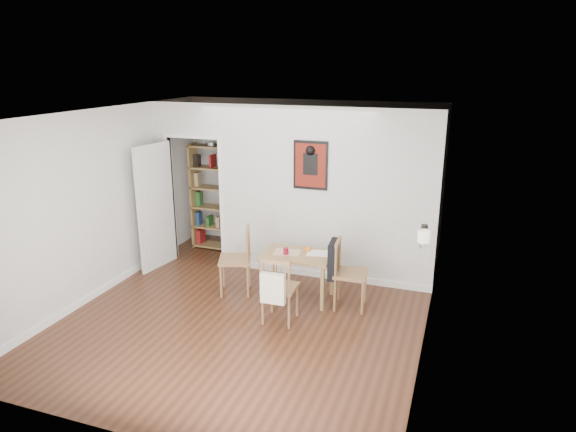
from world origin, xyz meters
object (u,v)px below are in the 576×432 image
at_px(chair_front, 280,288).
at_px(bookshelf, 214,198).
at_px(ceramic_jar_a, 423,234).
at_px(ceramic_jar_b, 424,229).
at_px(orange_fruit, 308,249).
at_px(fireplace, 421,282).
at_px(notebook, 318,253).
at_px(red_glass, 286,251).
at_px(chair_right, 349,273).
at_px(dining_table, 297,259).
at_px(chair_left, 235,260).
at_px(mantel_lamp, 424,238).

bearing_deg(chair_front, bookshelf, 132.94).
bearing_deg(ceramic_jar_a, ceramic_jar_b, 91.46).
bearing_deg(orange_fruit, bookshelf, 147.69).
height_order(fireplace, notebook, fireplace).
height_order(bookshelf, red_glass, bookshelf).
height_order(chair_front, red_glass, chair_front).
xyz_separation_m(chair_right, fireplace, (0.96, -0.28, 0.12)).
bearing_deg(dining_table, ceramic_jar_b, -0.81).
bearing_deg(orange_fruit, red_glass, -142.90).
distance_m(dining_table, fireplace, 1.72).
height_order(red_glass, ceramic_jar_a, ceramic_jar_a).
distance_m(chair_left, bookshelf, 1.99).
distance_m(red_glass, mantel_lamp, 2.00).
relative_size(bookshelf, red_glass, 19.70).
xyz_separation_m(fireplace, notebook, (-1.43, 0.40, 0.06)).
bearing_deg(chair_right, red_glass, -176.42).
distance_m(chair_front, ceramic_jar_b, 1.95).
xyz_separation_m(chair_left, fireplace, (2.60, -0.19, 0.13)).
bearing_deg(chair_front, notebook, 71.37).
bearing_deg(chair_left, chair_front, -33.81).
bearing_deg(red_glass, chair_front, -77.42).
height_order(orange_fruit, notebook, orange_fruit).
bearing_deg(chair_left, dining_table, 7.02).
xyz_separation_m(chair_front, bookshelf, (-2.03, 2.18, 0.46)).
height_order(red_glass, ceramic_jar_b, ceramic_jar_b).
distance_m(bookshelf, ceramic_jar_a, 4.10).
bearing_deg(notebook, chair_right, -14.29).
bearing_deg(chair_front, dining_table, 90.06).
distance_m(dining_table, red_glass, 0.21).
relative_size(red_glass, notebook, 0.31).
bearing_deg(chair_left, bookshelf, 125.60).
bearing_deg(ceramic_jar_a, chair_right, 165.98).
height_order(fireplace, red_glass, fireplace).
relative_size(chair_front, mantel_lamp, 4.19).
distance_m(chair_front, orange_fruit, 0.87).
relative_size(chair_right, red_glass, 10.04).
height_order(fireplace, ceramic_jar_a, ceramic_jar_a).
distance_m(bookshelf, red_glass, 2.45).
height_order(chair_right, red_glass, chair_right).
bearing_deg(bookshelf, chair_left, -54.40).
xyz_separation_m(chair_right, chair_front, (-0.74, -0.68, -0.03)).
relative_size(dining_table, ceramic_jar_b, 9.25).
bearing_deg(red_glass, chair_right, 3.58).
xyz_separation_m(red_glass, ceramic_jar_a, (1.81, -0.18, 0.51)).
bearing_deg(ceramic_jar_b, fireplace, -83.38).
bearing_deg(fireplace, ceramic_jar_a, 120.91).
relative_size(bookshelf, notebook, 6.03).
relative_size(orange_fruit, notebook, 0.26).
distance_m(chair_left, orange_fruit, 1.06).
height_order(dining_table, red_glass, red_glass).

